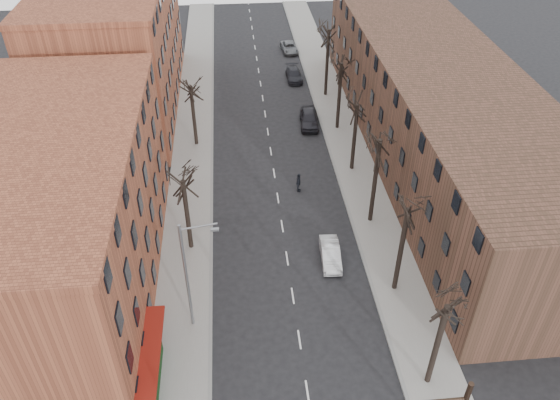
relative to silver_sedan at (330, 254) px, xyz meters
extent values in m
cube|color=gray|center=(-11.36, 19.52, -0.60)|extent=(4.00, 90.00, 0.15)
cube|color=gray|center=(4.64, 19.52, -0.60)|extent=(4.00, 90.00, 0.15)
cube|color=brown|center=(-19.36, -0.48, 5.33)|extent=(12.00, 26.00, 12.00)
cube|color=brown|center=(-19.36, 28.52, 6.33)|extent=(12.00, 28.00, 14.00)
cube|color=#533326|center=(12.64, 14.52, 4.33)|extent=(12.00, 50.00, 10.00)
cube|color=maroon|center=(-12.76, -9.48, -0.67)|extent=(1.20, 7.00, 0.15)
cube|color=black|center=(-12.86, -10.48, -0.02)|extent=(0.80, 6.00, 1.00)
cylinder|color=slate|center=(-10.56, -5.48, 3.83)|extent=(0.20, 0.20, 9.00)
cylinder|color=slate|center=(-9.46, -5.48, 8.13)|extent=(2.39, 0.12, 0.46)
cube|color=slate|center=(-8.46, -5.48, 7.83)|extent=(0.50, 0.22, 0.14)
imported|color=silver|center=(0.00, 0.00, 0.00)|extent=(1.64, 4.16, 1.35)
imported|color=black|center=(1.28, 21.54, 0.16)|extent=(2.34, 5.02, 1.66)
imported|color=black|center=(0.97, 33.35, -0.02)|extent=(1.91, 4.55, 1.31)
imported|color=slate|center=(1.36, 42.51, -0.07)|extent=(2.37, 4.51, 1.21)
imported|color=black|center=(-1.38, 9.42, 0.26)|extent=(0.63, 1.16, 1.87)
camera|label=1|loc=(-6.90, -30.89, 29.23)|focal=35.00mm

